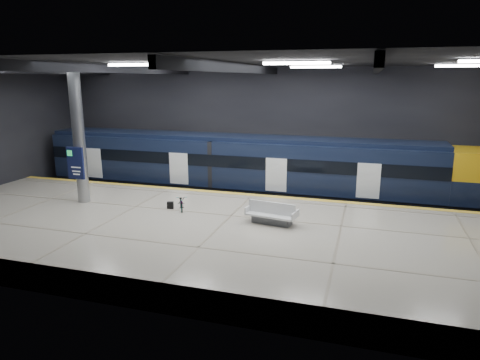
% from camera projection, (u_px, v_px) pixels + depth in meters
% --- Properties ---
extents(ground, '(30.00, 30.00, 0.00)m').
position_uv_depth(ground, '(238.00, 231.00, 21.04)').
color(ground, black).
rests_on(ground, ground).
extents(room_shell, '(30.10, 16.10, 8.05)m').
position_uv_depth(room_shell, '(237.00, 114.00, 19.71)').
color(room_shell, black).
rests_on(room_shell, ground).
extents(platform, '(30.00, 11.00, 1.10)m').
position_uv_depth(platform, '(221.00, 238.00, 18.59)').
color(platform, beige).
rests_on(platform, ground).
extents(safety_strip, '(30.00, 0.40, 0.01)m').
position_uv_depth(safety_strip, '(252.00, 195.00, 23.34)').
color(safety_strip, yellow).
rests_on(safety_strip, platform).
extents(rails, '(30.00, 1.52, 0.16)m').
position_uv_depth(rails, '(264.00, 200.00, 26.14)').
color(rails, gray).
rests_on(rails, ground).
extents(train, '(29.40, 2.84, 3.79)m').
position_uv_depth(train, '(262.00, 168.00, 25.73)').
color(train, black).
rests_on(train, ground).
extents(bench, '(2.34, 1.26, 0.98)m').
position_uv_depth(bench, '(272.00, 216.00, 18.67)').
color(bench, '#595B60').
rests_on(bench, platform).
extents(bicycle, '(1.08, 1.48, 0.74)m').
position_uv_depth(bicycle, '(182.00, 202.00, 20.63)').
color(bicycle, '#99999E').
rests_on(bicycle, platform).
extents(pannier_bag, '(0.33, 0.25, 0.35)m').
position_uv_depth(pannier_bag, '(170.00, 205.00, 20.85)').
color(pannier_bag, black).
rests_on(pannier_bag, platform).
extents(info_column, '(0.90, 0.78, 6.90)m').
position_uv_depth(info_column, '(78.00, 137.00, 21.31)').
color(info_column, '#9EA0A5').
rests_on(info_column, platform).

